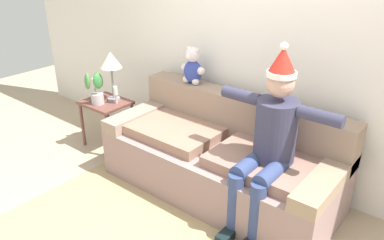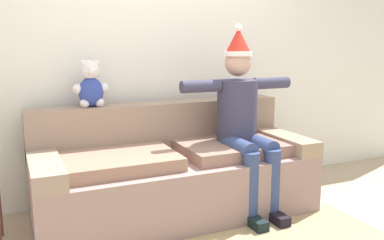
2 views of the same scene
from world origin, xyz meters
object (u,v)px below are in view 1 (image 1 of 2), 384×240
at_px(teddy_bear, 193,67).
at_px(side_table, 106,109).
at_px(table_lamp, 111,62).
at_px(potted_plant, 96,88).
at_px(couch, 222,158).
at_px(person_seated, 269,139).
at_px(candle_tall, 94,86).
at_px(candle_short, 116,93).

distance_m(teddy_bear, side_table, 1.20).
relative_size(table_lamp, potted_plant, 1.52).
height_order(couch, potted_plant, potted_plant).
xyz_separation_m(person_seated, teddy_bear, (-1.15, 0.46, 0.26)).
distance_m(teddy_bear, candle_tall, 1.23).
xyz_separation_m(candle_tall, candle_short, (0.29, 0.06, -0.03)).
distance_m(table_lamp, potted_plant, 0.33).
xyz_separation_m(side_table, candle_tall, (-0.15, -0.02, 0.26)).
height_order(table_lamp, candle_tall, table_lamp).
distance_m(potted_plant, candle_short, 0.22).
distance_m(side_table, candle_short, 0.27).
bearing_deg(candle_tall, side_table, 7.83).
height_order(side_table, potted_plant, potted_plant).
xyz_separation_m(table_lamp, potted_plant, (-0.06, -0.19, -0.27)).
height_order(teddy_bear, candle_tall, teddy_bear).
height_order(couch, person_seated, person_seated).
bearing_deg(person_seated, side_table, 177.98).
relative_size(side_table, candle_tall, 2.24).
bearing_deg(table_lamp, couch, 0.27).
relative_size(table_lamp, candle_short, 2.80).
relative_size(couch, potted_plant, 5.98).
relative_size(teddy_bear, table_lamp, 0.67).
bearing_deg(candle_tall, person_seated, -1.38).
distance_m(table_lamp, candle_short, 0.34).
bearing_deg(candle_short, couch, 2.19).
xyz_separation_m(side_table, candle_short, (0.15, 0.04, 0.22)).
bearing_deg(teddy_bear, side_table, -158.19).
bearing_deg(potted_plant, couch, 7.10).
height_order(person_seated, side_table, person_seated).
distance_m(teddy_bear, candle_short, 0.96).
relative_size(person_seated, candle_tall, 6.21).
xyz_separation_m(table_lamp, candle_tall, (-0.20, -0.11, -0.29)).
bearing_deg(teddy_bear, person_seated, -21.85).
relative_size(teddy_bear, candle_tall, 1.53).
height_order(person_seated, table_lamp, person_seated).
bearing_deg(side_table, person_seated, -2.02).
bearing_deg(couch, person_seated, -16.86).
bearing_deg(couch, candle_short, -177.81).
relative_size(teddy_bear, potted_plant, 1.02).
height_order(teddy_bear, side_table, teddy_bear).
bearing_deg(candle_tall, teddy_bear, 20.09).
height_order(couch, candle_tall, couch).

